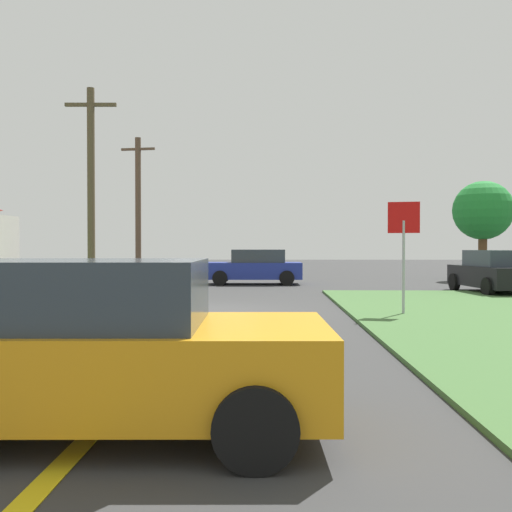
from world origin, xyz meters
name	(u,v)px	position (x,y,z in m)	size (l,w,h in m)	color
ground_plane	(211,310)	(0.00, 0.00, 0.00)	(120.00, 120.00, 0.00)	#363636
lane_stripe_center	(144,379)	(0.00, -8.00, 0.01)	(0.20, 14.00, 0.01)	yellow
stop_sign	(404,235)	(4.98, -1.31, 2.03)	(0.77, 0.18, 2.87)	#9EA0A8
car_on_crossroad	(496,272)	(10.09, 5.64, 0.81)	(2.44, 4.33, 1.62)	black
car_behind_on_main_road	(95,347)	(0.01, -10.06, 0.81)	(4.31, 2.17, 1.62)	orange
car_approaching_junction	(255,267)	(0.91, 10.50, 0.81)	(4.46, 2.17, 1.62)	navy
utility_pole_mid	(91,188)	(-4.68, 4.12, 3.82)	(1.80, 0.26, 7.33)	brown
utility_pole_far	(138,207)	(-5.23, 13.27, 3.82)	(1.80, 0.35, 7.40)	brown
oak_tree_left	(483,211)	(12.65, 13.70, 3.60)	(3.04, 3.04, 5.16)	brown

